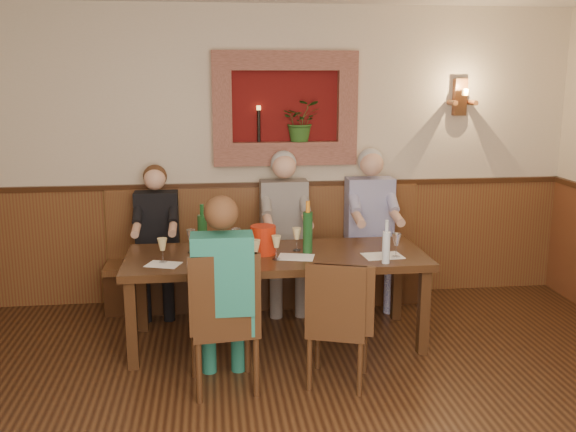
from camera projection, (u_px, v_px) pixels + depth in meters
name	position (u px, v px, depth m)	size (l,w,h in m)	color
room_shell	(314.00, 132.00, 3.12)	(6.04, 6.04, 2.82)	beige
wainscoting	(312.00, 378.00, 3.40)	(6.02, 6.02, 1.15)	brown
wall_niche	(290.00, 113.00, 6.02)	(1.36, 0.30, 1.06)	#5A0E0C
wall_sconce	(461.00, 98.00, 6.17)	(0.25, 0.20, 0.35)	brown
dining_table	(276.00, 263.00, 5.17)	(2.40, 0.90, 0.75)	#351F10
bench	(267.00, 270.00, 6.16)	(3.00, 0.45, 1.11)	#381E0F
chair_near_left	(224.00, 348.00, 4.46)	(0.50, 0.50, 1.02)	#351F10
chair_near_right	(338.00, 347.00, 4.55)	(0.52, 0.52, 0.93)	#351F10
person_bench_left	(158.00, 253.00, 5.89)	(0.39, 0.48, 1.36)	black
person_bench_mid	(285.00, 243.00, 6.02)	(0.44, 0.54, 1.47)	#504B49
person_bench_right	(371.00, 240.00, 6.11)	(0.45, 0.55, 1.49)	navy
person_chair_front	(223.00, 311.00, 4.39)	(0.41, 0.50, 1.40)	#1C6261
spittoon_bucket	(263.00, 240.00, 5.14)	(0.20, 0.20, 0.23)	#B3210B
wine_bottle_green_a	(308.00, 231.00, 5.16)	(0.08, 0.08, 0.43)	#19471E
wine_bottle_green_b	(203.00, 234.00, 5.12)	(0.10, 0.10, 0.41)	#19471E
water_bottle	(386.00, 246.00, 4.88)	(0.07, 0.07, 0.34)	silver
tasting_sheet_a	(163.00, 264.00, 4.87)	(0.25, 0.18, 0.00)	white
tasting_sheet_b	(296.00, 257.00, 5.07)	(0.28, 0.20, 0.00)	white
tasting_sheet_c	(383.00, 256.00, 5.10)	(0.31, 0.22, 0.00)	white
tasting_sheet_d	(223.00, 266.00, 4.84)	(0.27, 0.19, 0.00)	white
wine_glass_0	(297.00, 239.00, 5.24)	(0.08, 0.08, 0.19)	#DDC784
wine_glass_1	(203.00, 250.00, 4.92)	(0.08, 0.08, 0.19)	#DDC784
wine_glass_2	(276.00, 248.00, 4.99)	(0.08, 0.08, 0.19)	#DDC784
wine_glass_3	(236.00, 240.00, 5.22)	(0.08, 0.08, 0.19)	white
wine_glass_4	(163.00, 250.00, 4.91)	(0.08, 0.08, 0.19)	#DDC784
wine_glass_5	(256.00, 252.00, 4.86)	(0.08, 0.08, 0.19)	#DDC784
wine_glass_6	(191.00, 241.00, 5.18)	(0.08, 0.08, 0.19)	white
wine_glass_7	(396.00, 245.00, 5.05)	(0.08, 0.08, 0.19)	white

